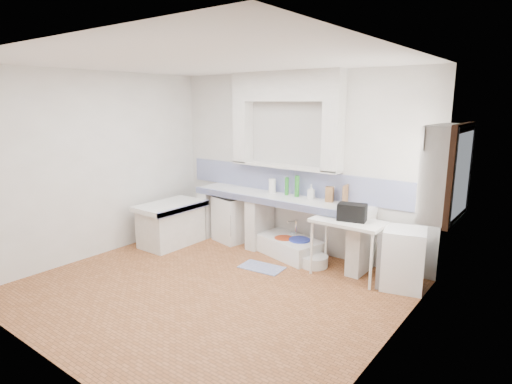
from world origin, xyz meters
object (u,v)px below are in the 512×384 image
Objects in this scene: stove at (233,219)px; side_table at (347,249)px; fridge at (403,259)px; sink at (289,247)px.

stove reaches higher than side_table.
side_table is at bearing 173.83° from fridge.
fridge is at bearing 9.94° from stove.
stove is 2.96m from fridge.
sink is at bearing 11.23° from stove.
side_table is at bearing 6.41° from stove.
side_table reaches higher than sink.
sink is 1.11× the size of side_table.
stove is 0.81× the size of side_table.
fridge is (1.80, -0.11, 0.26)m from sink.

